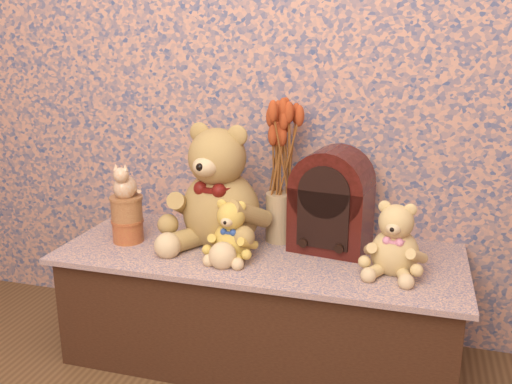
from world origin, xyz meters
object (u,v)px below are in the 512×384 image
teddy_large (221,180)px  biscuit_tin_lower (128,231)px  teddy_small (396,235)px  teddy_medium (232,227)px  cat_figurine (125,180)px  ceramic_vase (280,217)px  cathedral_radio (332,199)px

teddy_large → biscuit_tin_lower: size_ratio=4.22×
teddy_large → teddy_small: 0.67m
teddy_large → teddy_medium: (0.09, -0.13, -0.13)m
biscuit_tin_lower → teddy_large: bearing=14.4°
teddy_large → cat_figurine: bearing=-157.2°
teddy_small → cat_figurine: cat_figurine is taller
teddy_medium → ceramic_vase: teddy_medium is taller
teddy_small → cathedral_radio: cathedral_radio is taller
biscuit_tin_lower → cathedral_radio: bearing=10.7°
teddy_large → teddy_small: size_ratio=1.86×
cathedral_radio → biscuit_tin_lower: size_ratio=3.25×
biscuit_tin_lower → cat_figurine: cat_figurine is taller
ceramic_vase → biscuit_tin_lower: 0.59m
ceramic_vase → cat_figurine: bearing=-162.7°
cathedral_radio → ceramic_vase: bearing=179.6°
teddy_large → biscuit_tin_lower: teddy_large is taller
cathedral_radio → cat_figurine: bearing=-161.1°
ceramic_vase → teddy_small: bearing=-22.8°
teddy_large → cathedral_radio: size_ratio=1.30×
teddy_large → cathedral_radio: 0.42m
teddy_small → cathedral_radio: 0.29m
cathedral_radio → biscuit_tin_lower: (-0.76, -0.14, -0.15)m
cat_figurine → teddy_medium: bearing=-14.9°
teddy_large → cathedral_radio: (0.41, 0.05, -0.06)m
teddy_large → ceramic_vase: size_ratio=2.62×
teddy_medium → cat_figurine: cat_figurine is taller
teddy_medium → teddy_small: 0.56m
teddy_medium → teddy_small: bearing=4.7°
ceramic_vase → teddy_large: bearing=-158.1°
biscuit_tin_lower → teddy_small: bearing=-0.5°
teddy_large → teddy_small: teddy_large is taller
cathedral_radio → ceramic_vase: size_ratio=2.02×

